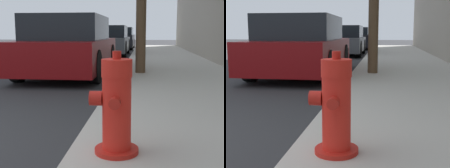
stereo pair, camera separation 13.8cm
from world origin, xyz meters
The scene contains 4 objects.
fire_hydrant centered at (2.26, 0.12, 0.49)m, with size 0.38×0.38×0.79m.
parked_car_near centered at (0.60, 5.46, 0.70)m, with size 1.87×4.31×1.45m.
parked_car_mid centered at (0.78, 12.10, 0.66)m, with size 1.77×4.01×1.34m.
parked_car_far centered at (0.85, 17.55, 0.65)m, with size 1.75×4.26×1.34m.
Camera 1 is at (2.47, -2.18, 1.07)m, focal length 50.00 mm.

